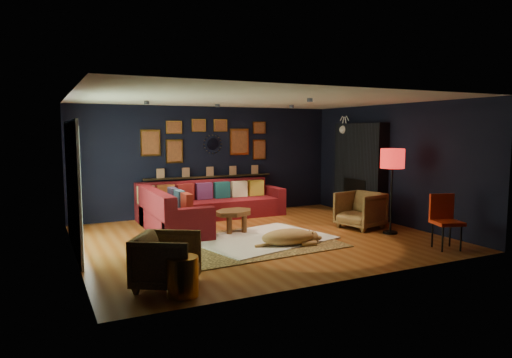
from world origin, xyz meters
name	(u,v)px	position (x,y,z in m)	size (l,w,h in m)	color
floor	(259,237)	(0.00, 0.00, 0.00)	(6.50, 6.50, 0.00)	brown
room_walls	(259,154)	(0.00, 0.00, 1.59)	(6.50, 6.50, 6.50)	black
sectional	(197,209)	(-0.61, 1.81, 0.32)	(3.41, 2.69, 0.86)	maroon
ledge	(210,177)	(0.00, 2.68, 0.92)	(3.20, 0.12, 0.04)	black
gallery_wall	(208,140)	(-0.01, 2.72, 1.81)	(3.15, 0.04, 1.02)	gold
sunburst_mirror	(213,144)	(0.10, 2.72, 1.70)	(0.47, 0.16, 0.47)	silver
fireplace	(360,173)	(3.09, 0.90, 1.02)	(0.31, 1.60, 2.20)	black
deer_head	(349,130)	(3.14, 1.40, 2.05)	(0.50, 0.28, 0.45)	white
sliding_door	(73,186)	(-3.22, 0.60, 1.10)	(0.06, 2.80, 2.20)	white
ceiling_spots	(241,104)	(0.00, 0.80, 2.56)	(3.30, 2.50, 0.06)	black
shag_rug	(262,239)	(-0.04, -0.20, 0.02)	(2.42, 1.76, 0.03)	silver
leopard_rug	(244,243)	(-0.45, -0.32, 0.01)	(3.16, 2.26, 0.02)	tan
coffee_table	(234,215)	(-0.28, 0.56, 0.37)	(1.03, 0.91, 0.43)	brown
pouf	(197,227)	(-1.03, 0.61, 0.19)	(0.48, 0.48, 0.31)	maroon
armchair_left	(167,258)	(-2.29, -1.96, 0.39)	(0.76, 0.71, 0.78)	tan
armchair_right	(360,208)	(2.28, -0.15, 0.42)	(0.81, 0.76, 0.83)	tan
gold_stool	(183,276)	(-2.20, -2.35, 0.25)	(0.39, 0.39, 0.49)	gold
orange_chair	(445,217)	(2.54, -2.09, 0.55)	(0.56, 0.56, 0.94)	black
floor_lamp	(392,162)	(2.50, -0.82, 1.42)	(0.46, 0.46, 1.68)	black
dog	(288,234)	(0.17, -0.82, 0.22)	(1.30, 0.64, 0.41)	tan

